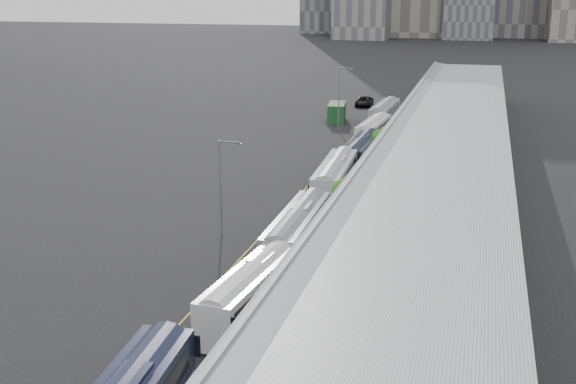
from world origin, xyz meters
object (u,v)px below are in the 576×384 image
at_px(bus_7, 384,116).
at_px(suv, 364,101).
at_px(bus_5, 361,155).
at_px(bus_6, 373,133).
at_px(street_lamp_far, 340,95).
at_px(shipping_container, 337,113).
at_px(bus_3, 297,237).
at_px(bus_2, 254,294).
at_px(street_lamp_near, 222,182).
at_px(bus_4, 335,182).

xyz_separation_m(bus_7, suv, (-6.28, 18.82, -0.75)).
xyz_separation_m(bus_5, bus_6, (-0.71, 13.94, -0.07)).
relative_size(bus_6, suv, 1.97).
bearing_deg(street_lamp_far, shipping_container, 104.75).
distance_m(shipping_container, suv, 17.05).
xyz_separation_m(bus_3, street_lamp_far, (-7.09, 52.65, 3.79)).
bearing_deg(bus_2, street_lamp_near, 122.68).
xyz_separation_m(bus_5, shipping_container, (-8.92, 29.19, -0.05)).
xyz_separation_m(bus_2, bus_4, (-0.48, 28.35, 0.15)).
distance_m(bus_3, bus_6, 44.65).
relative_size(bus_4, bus_6, 1.14).
bearing_deg(shipping_container, bus_3, -89.26).
bearing_deg(shipping_container, bus_4, -86.52).
bearing_deg(street_lamp_far, bus_7, 41.90).
bearing_deg(suv, bus_3, -86.55).
relative_size(bus_3, street_lamp_far, 1.42).
relative_size(bus_4, street_lamp_far, 1.46).
distance_m(bus_2, bus_6, 55.98).
relative_size(bus_2, shipping_container, 2.02).
relative_size(bus_6, street_lamp_near, 1.43).
distance_m(bus_3, bus_5, 30.70).
bearing_deg(bus_7, bus_5, -85.42).
height_order(bus_4, bus_7, bus_4).
xyz_separation_m(bus_3, bus_6, (-0.78, 44.64, -0.17)).
relative_size(bus_5, bus_7, 0.96).
distance_m(bus_6, street_lamp_near, 42.32).
bearing_deg(bus_3, suv, 94.52).
height_order(street_lamp_near, street_lamp_far, street_lamp_far).
height_order(bus_3, street_lamp_near, street_lamp_near).
relative_size(bus_2, bus_4, 0.92).
xyz_separation_m(bus_7, street_lamp_near, (-6.26, -55.05, 3.33)).
bearing_deg(bus_7, bus_6, -86.21).
height_order(bus_7, shipping_container, bus_7).
bearing_deg(bus_4, bus_5, 85.66).
xyz_separation_m(bus_2, shipping_container, (-9.03, 71.22, -0.06)).
height_order(shipping_container, suv, shipping_container).
distance_m(bus_7, street_lamp_near, 55.50).
height_order(street_lamp_near, suv, street_lamp_near).
distance_m(bus_6, bus_7, 13.39).
bearing_deg(bus_5, shipping_container, 108.46).
bearing_deg(shipping_container, street_lamp_far, -83.05).
distance_m(bus_2, bus_4, 28.35).
height_order(bus_3, suv, bus_3).
xyz_separation_m(bus_2, bus_3, (-0.03, 11.34, 0.10)).
height_order(bus_2, street_lamp_near, street_lamp_near).
bearing_deg(street_lamp_far, bus_6, -51.77).
relative_size(bus_6, street_lamp_far, 1.28).
bearing_deg(street_lamp_near, shipping_container, 91.65).
xyz_separation_m(bus_5, bus_7, (-1.02, 27.33, 0.06)).
distance_m(bus_3, suv, 77.21).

